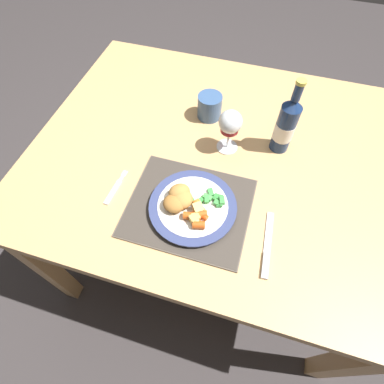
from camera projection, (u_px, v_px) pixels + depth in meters
ground_plane at (210, 242)px, 1.61m from camera, size 6.00×6.00×0.00m
dining_table at (220, 167)px, 1.06m from camera, size 1.25×0.99×0.74m
placemat at (189, 207)px, 0.87m from camera, size 0.35×0.30×0.01m
dinner_plate at (193, 207)px, 0.85m from camera, size 0.25×0.25×0.02m
breaded_croquettes at (179, 197)px, 0.83m from camera, size 0.10×0.11×0.05m
green_beans_pile at (211, 199)px, 0.85m from camera, size 0.10×0.07×0.02m
glazed_carrots at (198, 215)px, 0.81m from camera, size 0.07×0.09×0.02m
fork at (115, 189)px, 0.90m from camera, size 0.02×0.13×0.01m
table_knife at (267, 250)px, 0.79m from camera, size 0.03×0.20×0.01m
wine_glass at (230, 124)px, 0.91m from camera, size 0.07×0.07×0.15m
bottle at (286, 125)px, 0.91m from camera, size 0.06×0.06×0.26m
roast_potatoes at (196, 215)px, 0.81m from camera, size 0.04×0.07×0.03m
drinking_cup at (210, 106)px, 1.04m from camera, size 0.08×0.08×0.09m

